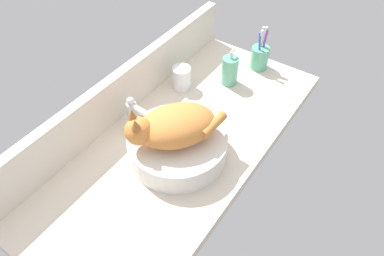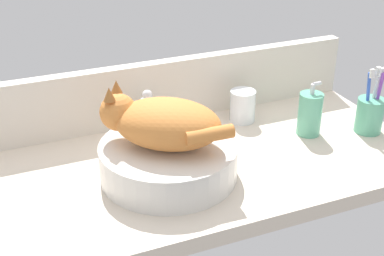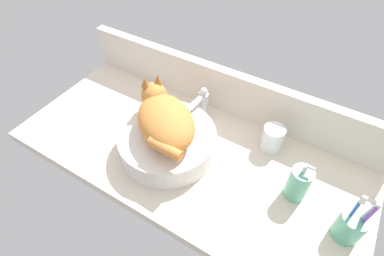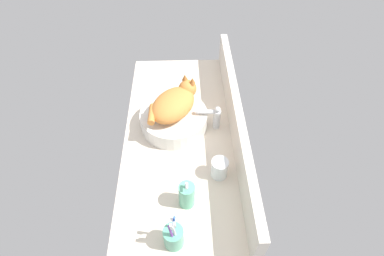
% 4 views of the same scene
% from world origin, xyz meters
% --- Properties ---
extents(ground_plane, '(1.21, 0.55, 0.04)m').
position_xyz_m(ground_plane, '(0.00, 0.00, -0.02)').
color(ground_plane, beige).
extents(backsplash_panel, '(1.21, 0.04, 0.18)m').
position_xyz_m(backsplash_panel, '(0.00, 0.26, 0.09)').
color(backsplash_panel, silver).
rests_on(backsplash_panel, ground_plane).
extents(sink_basin, '(0.33, 0.33, 0.08)m').
position_xyz_m(sink_basin, '(-0.06, -0.04, 0.04)').
color(sink_basin, silver).
rests_on(sink_basin, ground_plane).
extents(cat, '(0.30, 0.29, 0.14)m').
position_xyz_m(cat, '(-0.07, -0.03, 0.14)').
color(cat, orange).
rests_on(cat, sink_basin).
extents(faucet, '(0.04, 0.12, 0.14)m').
position_xyz_m(faucet, '(-0.04, 0.16, 0.07)').
color(faucet, silver).
rests_on(faucet, ground_plane).
extents(soap_dispenser, '(0.06, 0.06, 0.15)m').
position_xyz_m(soap_dispenser, '(0.37, 0.02, 0.06)').
color(soap_dispenser, '#60B793').
rests_on(soap_dispenser, ground_plane).
extents(toothbrush_cup, '(0.07, 0.07, 0.19)m').
position_xyz_m(toothbrush_cup, '(0.53, -0.03, 0.05)').
color(toothbrush_cup, '#5BB28E').
rests_on(toothbrush_cup, ground_plane).
extents(water_glass, '(0.07, 0.07, 0.09)m').
position_xyz_m(water_glass, '(0.24, 0.16, 0.04)').
color(water_glass, white).
rests_on(water_glass, ground_plane).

